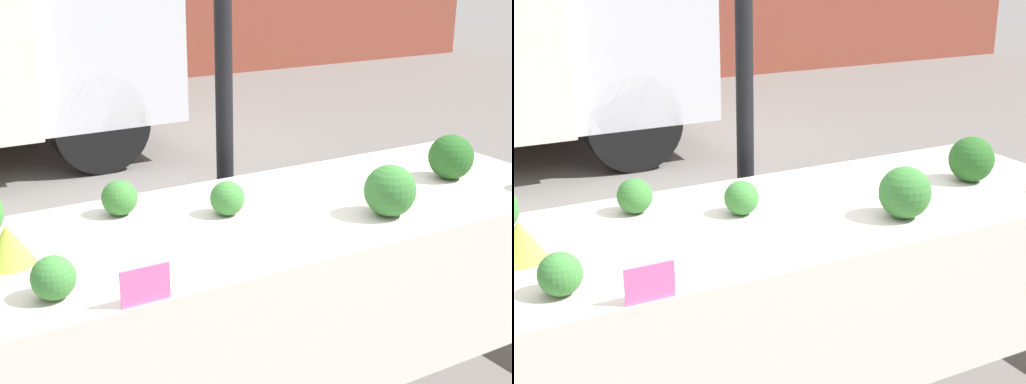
{
  "view_description": "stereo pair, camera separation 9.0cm",
  "coord_description": "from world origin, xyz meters",
  "views": [
    {
      "loc": [
        -1.08,
        -1.86,
        1.71
      ],
      "look_at": [
        0.0,
        0.0,
        0.96
      ],
      "focal_mm": 50.0,
      "sensor_mm": 36.0,
      "label": 1
    },
    {
      "loc": [
        -1.0,
        -1.9,
        1.71
      ],
      "look_at": [
        0.0,
        0.0,
        0.96
      ],
      "focal_mm": 50.0,
      "sensor_mm": 36.0,
      "label": 2
    }
  ],
  "objects": [
    {
      "name": "tent_pole",
      "position": [
        0.2,
        0.6,
        1.23
      ],
      "size": [
        0.07,
        0.07,
        2.45
      ],
      "color": "black",
      "rests_on": "ground_plane"
    },
    {
      "name": "price_sign",
      "position": [
        -0.53,
        -0.38,
        0.93
      ],
      "size": [
        0.13,
        0.01,
        0.1
      ],
      "color": "#F45B9E",
      "rests_on": "market_table"
    },
    {
      "name": "broccoli_head_1",
      "position": [
        0.37,
        -0.21,
        0.97
      ],
      "size": [
        0.17,
        0.17,
        0.17
      ],
      "color": "#336B2D",
      "rests_on": "market_table"
    },
    {
      "name": "romanesco_head",
      "position": [
        -0.77,
        0.02,
        0.94
      ],
      "size": [
        0.14,
        0.14,
        0.11
      ],
      "color": "#93B238",
      "rests_on": "market_table"
    },
    {
      "name": "market_table",
      "position": [
        0.0,
        -0.07,
        0.78
      ],
      "size": [
        2.35,
        0.8,
        0.88
      ],
      "color": "beige",
      "rests_on": "ground_plane"
    },
    {
      "name": "broccoli_head_0",
      "position": [
        0.82,
        -0.03,
        0.97
      ],
      "size": [
        0.17,
        0.17,
        0.17
      ],
      "color": "#23511E",
      "rests_on": "market_table"
    },
    {
      "name": "broccoli_head_5",
      "position": [
        -0.72,
        -0.25,
        0.94
      ],
      "size": [
        0.11,
        0.11,
        0.11
      ],
      "color": "#387533",
      "rests_on": "market_table"
    },
    {
      "name": "broccoli_head_6",
      "position": [
        -0.08,
        0.05,
        0.94
      ],
      "size": [
        0.11,
        0.11,
        0.11
      ],
      "color": "#387533",
      "rests_on": "market_table"
    },
    {
      "name": "broccoli_head_2",
      "position": [
        -0.38,
        0.23,
        0.94
      ],
      "size": [
        0.12,
        0.12,
        0.12
      ],
      "color": "#336B2D",
      "rests_on": "market_table"
    }
  ]
}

